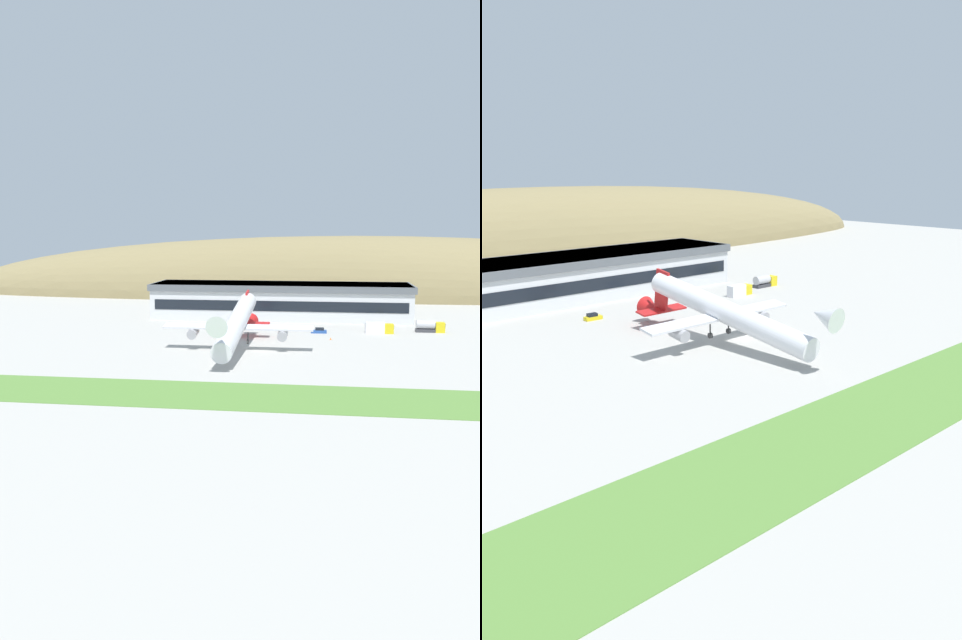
# 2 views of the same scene
# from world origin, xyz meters

# --- Properties ---
(ground_plane) EXTENTS (468.61, 468.61, 0.00)m
(ground_plane) POSITION_xyz_m (0.00, 0.00, 0.00)
(ground_plane) COLOR #ADAAA3
(grass_strip_foreground) EXTENTS (421.74, 17.72, 0.08)m
(grass_strip_foreground) POSITION_xyz_m (0.00, -40.17, 0.04)
(grass_strip_foreground) COLOR #568438
(grass_strip_foreground) RESTS_ON ground_plane
(hill_backdrop) EXTENTS (357.36, 50.16, 51.28)m
(hill_backdrop) POSITION_xyz_m (25.62, 126.32, 0.00)
(hill_backdrop) COLOR olive
(hill_backdrop) RESTS_ON ground_plane
(terminal_building) EXTENTS (81.11, 21.81, 11.06)m
(terminal_building) POSITION_xyz_m (0.23, 56.49, 6.26)
(terminal_building) COLOR silver
(terminal_building) RESTS_ON ground_plane
(cargo_airplane) EXTENTS (34.73, 51.90, 11.73)m
(cargo_airplane) POSITION_xyz_m (-5.50, -0.51, 6.24)
(cargo_airplane) COLOR silver
(service_car_0) EXTENTS (4.28, 2.02, 1.46)m
(service_car_0) POSITION_xyz_m (12.75, 27.91, 0.60)
(service_car_0) COLOR #264C99
(service_car_0) RESTS_ON ground_plane
(service_car_1) EXTENTS (4.05, 1.90, 1.52)m
(service_car_1) POSITION_xyz_m (-13.37, 33.25, 0.63)
(service_car_1) COLOR gold
(service_car_1) RESTS_ON ground_plane
(fuel_truck) EXTENTS (7.60, 2.63, 2.97)m
(fuel_truck) POSITION_xyz_m (28.74, 29.66, 1.44)
(fuel_truck) COLOR gold
(fuel_truck) RESTS_ON ground_plane
(box_truck) EXTENTS (7.69, 2.54, 3.31)m
(box_truck) POSITION_xyz_m (42.66, 33.62, 1.57)
(box_truck) COLOR gold
(box_truck) RESTS_ON ground_plane
(traffic_cone_0) EXTENTS (0.52, 0.52, 0.58)m
(traffic_cone_0) POSITION_xyz_m (15.85, 17.64, 0.28)
(traffic_cone_0) COLOR orange
(traffic_cone_0) RESTS_ON ground_plane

